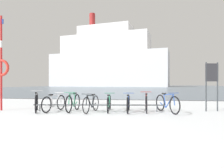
# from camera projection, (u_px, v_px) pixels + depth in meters

# --- Properties ---
(ground) EXTENTS (80.00, 132.00, 0.08)m
(ground) POSITION_uv_depth(u_px,v_px,m) (134.00, 88.00, 57.84)
(ground) COLOR silver
(bike_rack) EXTENTS (5.27, 0.72, 0.31)m
(bike_rack) POSITION_uv_depth(u_px,v_px,m) (98.00, 105.00, 8.19)
(bike_rack) COLOR #4C5156
(bike_rack) RESTS_ON ground
(bicycle_0) EXTENTS (0.81, 1.53, 0.85)m
(bicycle_0) POSITION_uv_depth(u_px,v_px,m) (37.00, 102.00, 8.25)
(bicycle_0) COLOR black
(bicycle_0) RESTS_ON ground
(bicycle_1) EXTENTS (0.46, 1.69, 0.77)m
(bicycle_1) POSITION_uv_depth(u_px,v_px,m) (54.00, 103.00, 8.36)
(bicycle_1) COLOR black
(bicycle_1) RESTS_ON ground
(bicycle_2) EXTENTS (0.46, 1.69, 0.81)m
(bicycle_2) POSITION_uv_depth(u_px,v_px,m) (73.00, 102.00, 8.34)
(bicycle_2) COLOR black
(bicycle_2) RESTS_ON ground
(bicycle_3) EXTENTS (0.46, 1.62, 0.76)m
(bicycle_3) POSITION_uv_depth(u_px,v_px,m) (91.00, 103.00, 8.12)
(bicycle_3) COLOR black
(bicycle_3) RESTS_ON ground
(bicycle_4) EXTENTS (0.46, 1.73, 0.75)m
(bicycle_4) POSITION_uv_depth(u_px,v_px,m) (109.00, 103.00, 8.30)
(bicycle_4) COLOR black
(bicycle_4) RESTS_ON ground
(bicycle_5) EXTENTS (0.46, 1.67, 0.76)m
(bicycle_5) POSITION_uv_depth(u_px,v_px,m) (128.00, 104.00, 8.15)
(bicycle_5) COLOR black
(bicycle_5) RESTS_ON ground
(bicycle_6) EXTENTS (0.46, 1.66, 0.81)m
(bicycle_6) POSITION_uv_depth(u_px,v_px,m) (146.00, 103.00, 8.22)
(bicycle_6) COLOR black
(bicycle_6) RESTS_ON ground
(bicycle_7) EXTENTS (0.79, 1.60, 0.81)m
(bicycle_7) POSITION_uv_depth(u_px,v_px,m) (167.00, 103.00, 7.98)
(bicycle_7) COLOR black
(bicycle_7) RESTS_ON ground
(info_sign) EXTENTS (0.54, 0.17, 2.04)m
(info_sign) POSITION_uv_depth(u_px,v_px,m) (212.00, 78.00, 8.39)
(info_sign) COLOR #33383D
(info_sign) RESTS_ON ground
(rescue_post) EXTENTS (0.74, 0.11, 4.07)m
(rescue_post) POSITION_uv_depth(u_px,v_px,m) (1.00, 65.00, 8.65)
(rescue_post) COLOR red
(rescue_post) RESTS_ON ground
(ferry_ship) EXTENTS (46.49, 20.24, 28.85)m
(ferry_ship) POSITION_uv_depth(u_px,v_px,m) (107.00, 61.00, 77.59)
(ferry_ship) COLOR silver
(ferry_ship) RESTS_ON ground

